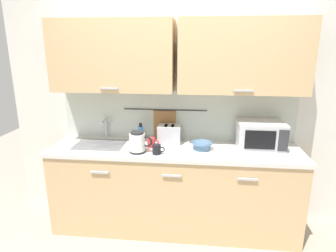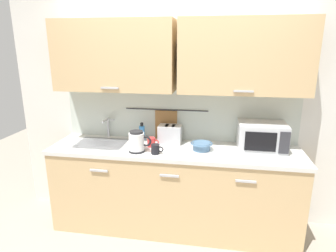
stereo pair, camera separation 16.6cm
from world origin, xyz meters
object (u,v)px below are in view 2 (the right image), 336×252
at_px(electric_kettle, 137,142).
at_px(mixing_bowl, 202,146).
at_px(mug_by_kettle, 152,142).
at_px(microwave, 262,136).
at_px(toaster, 170,134).
at_px(dish_soap_bottle, 142,133).
at_px(mug_near_sink, 156,149).

relative_size(electric_kettle, mixing_bowl, 1.06).
relative_size(electric_kettle, mug_by_kettle, 1.89).
distance_m(microwave, toaster, 0.93).
xyz_separation_m(microwave, electric_kettle, (-1.20, -0.27, -0.03)).
relative_size(electric_kettle, dish_soap_bottle, 1.16).
bearing_deg(mug_by_kettle, microwave, 5.41).
height_order(electric_kettle, dish_soap_bottle, electric_kettle).
distance_m(electric_kettle, mixing_bowl, 0.64).
relative_size(microwave, mug_by_kettle, 3.83).
relative_size(microwave, electric_kettle, 2.03).
relative_size(dish_soap_bottle, mixing_bowl, 0.92).
height_order(microwave, dish_soap_bottle, microwave).
xyz_separation_m(microwave, dish_soap_bottle, (-1.24, 0.09, -0.05)).
relative_size(mug_near_sink, mug_by_kettle, 1.00).
height_order(toaster, mug_by_kettle, toaster).
bearing_deg(mixing_bowl, toaster, 153.92).
height_order(electric_kettle, mug_near_sink, electric_kettle).
distance_m(microwave, electric_kettle, 1.23).
relative_size(mixing_bowl, toaster, 0.84).
bearing_deg(microwave, mixing_bowl, -168.50).
height_order(electric_kettle, toaster, electric_kettle).
height_order(mug_near_sink, mug_by_kettle, same).
bearing_deg(toaster, electric_kettle, -130.90).
bearing_deg(dish_soap_bottle, mixing_bowl, -17.32).
distance_m(dish_soap_bottle, toaster, 0.32).
bearing_deg(mug_near_sink, microwave, 16.39).
bearing_deg(microwave, toaster, 176.92).
relative_size(mixing_bowl, mug_by_kettle, 1.78).
height_order(dish_soap_bottle, mug_by_kettle, dish_soap_bottle).
height_order(electric_kettle, mug_by_kettle, electric_kettle).
bearing_deg(dish_soap_bottle, microwave, -4.02).
distance_m(electric_kettle, mug_near_sink, 0.20).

